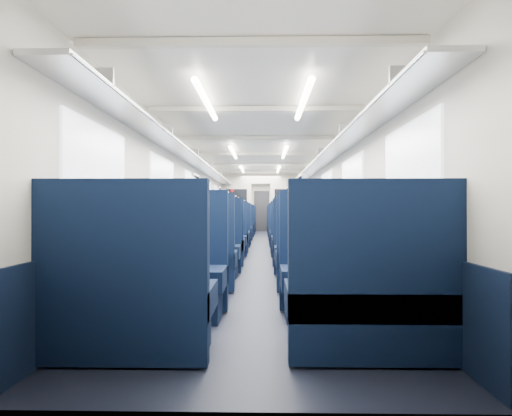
# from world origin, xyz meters

# --- Properties ---
(floor) EXTENTS (2.80, 18.00, 0.01)m
(floor) POSITION_xyz_m (0.00, 0.00, 0.00)
(floor) COLOR black
(floor) RESTS_ON ground
(ceiling) EXTENTS (2.80, 18.00, 0.01)m
(ceiling) POSITION_xyz_m (0.00, 0.00, 2.35)
(ceiling) COLOR white
(ceiling) RESTS_ON wall_left
(wall_left) EXTENTS (0.02, 18.00, 2.35)m
(wall_left) POSITION_xyz_m (-1.40, 0.00, 1.18)
(wall_left) COLOR beige
(wall_left) RESTS_ON floor
(dado_left) EXTENTS (0.03, 17.90, 0.70)m
(dado_left) POSITION_xyz_m (-1.39, 0.00, 0.35)
(dado_left) COLOR black
(dado_left) RESTS_ON floor
(wall_right) EXTENTS (0.02, 18.00, 2.35)m
(wall_right) POSITION_xyz_m (1.40, 0.00, 1.18)
(wall_right) COLOR beige
(wall_right) RESTS_ON floor
(dado_right) EXTENTS (0.03, 17.90, 0.70)m
(dado_right) POSITION_xyz_m (1.39, 0.00, 0.35)
(dado_right) COLOR black
(dado_right) RESTS_ON floor
(wall_far) EXTENTS (2.80, 0.02, 2.35)m
(wall_far) POSITION_xyz_m (0.00, 9.00, 1.18)
(wall_far) COLOR beige
(wall_far) RESTS_ON floor
(luggage_rack_left) EXTENTS (0.36, 17.40, 0.18)m
(luggage_rack_left) POSITION_xyz_m (-1.21, 0.00, 1.97)
(luggage_rack_left) COLOR #B2B5BA
(luggage_rack_left) RESTS_ON wall_left
(luggage_rack_right) EXTENTS (0.36, 17.40, 0.18)m
(luggage_rack_right) POSITION_xyz_m (1.21, 0.00, 1.97)
(luggage_rack_right) COLOR #B2B5BA
(luggage_rack_right) RESTS_ON wall_right
(windows) EXTENTS (2.78, 15.60, 0.75)m
(windows) POSITION_xyz_m (0.00, -0.46, 1.42)
(windows) COLOR white
(windows) RESTS_ON wall_left
(ceiling_fittings) EXTENTS (2.70, 16.06, 0.11)m
(ceiling_fittings) POSITION_xyz_m (0.00, -0.26, 2.29)
(ceiling_fittings) COLOR beige
(ceiling_fittings) RESTS_ON ceiling
(end_door) EXTENTS (0.75, 0.06, 2.00)m
(end_door) POSITION_xyz_m (0.00, 8.94, 1.00)
(end_door) COLOR black
(end_door) RESTS_ON floor
(bulkhead) EXTENTS (2.80, 0.10, 2.35)m
(bulkhead) POSITION_xyz_m (-0.00, 3.43, 1.23)
(bulkhead) COLOR beige
(bulkhead) RESTS_ON floor
(seat_0) EXTENTS (1.14, 0.63, 1.27)m
(seat_0) POSITION_xyz_m (-0.83, -8.28, 0.39)
(seat_0) COLOR #0A1732
(seat_0) RESTS_ON floor
(seat_1) EXTENTS (1.14, 0.63, 1.27)m
(seat_1) POSITION_xyz_m (0.83, -8.24, 0.39)
(seat_1) COLOR #0A1732
(seat_1) RESTS_ON floor
(seat_2) EXTENTS (1.14, 0.63, 1.27)m
(seat_2) POSITION_xyz_m (-0.83, -7.18, 0.39)
(seat_2) COLOR #0A1732
(seat_2) RESTS_ON floor
(seat_3) EXTENTS (1.14, 0.63, 1.27)m
(seat_3) POSITION_xyz_m (0.83, -7.13, 0.39)
(seat_3) COLOR #0A1732
(seat_3) RESTS_ON floor
(seat_4) EXTENTS (1.14, 0.63, 1.27)m
(seat_4) POSITION_xyz_m (-0.83, -5.92, 0.39)
(seat_4) COLOR #0A1732
(seat_4) RESTS_ON floor
(seat_5) EXTENTS (1.14, 0.63, 1.27)m
(seat_5) POSITION_xyz_m (0.83, -5.93, 0.39)
(seat_5) COLOR #0A1732
(seat_5) RESTS_ON floor
(seat_6) EXTENTS (1.14, 0.63, 1.27)m
(seat_6) POSITION_xyz_m (-0.83, -4.76, 0.39)
(seat_6) COLOR #0A1732
(seat_6) RESTS_ON floor
(seat_7) EXTENTS (1.14, 0.63, 1.27)m
(seat_7) POSITION_xyz_m (0.83, -4.89, 0.39)
(seat_7) COLOR #0A1732
(seat_7) RESTS_ON floor
(seat_8) EXTENTS (1.14, 0.63, 1.27)m
(seat_8) POSITION_xyz_m (-0.83, -3.68, 0.39)
(seat_8) COLOR #0A1732
(seat_8) RESTS_ON floor
(seat_9) EXTENTS (1.14, 0.63, 1.27)m
(seat_9) POSITION_xyz_m (0.83, -3.70, 0.39)
(seat_9) COLOR #0A1732
(seat_9) RESTS_ON floor
(seat_10) EXTENTS (1.14, 0.63, 1.27)m
(seat_10) POSITION_xyz_m (-0.83, -2.47, 0.39)
(seat_10) COLOR #0A1732
(seat_10) RESTS_ON floor
(seat_11) EXTENTS (1.14, 0.63, 1.27)m
(seat_11) POSITION_xyz_m (0.83, -2.57, 0.39)
(seat_11) COLOR #0A1732
(seat_11) RESTS_ON floor
(seat_12) EXTENTS (1.14, 0.63, 1.27)m
(seat_12) POSITION_xyz_m (-0.83, -1.43, 0.39)
(seat_12) COLOR #0A1732
(seat_12) RESTS_ON floor
(seat_13) EXTENTS (1.14, 0.63, 1.27)m
(seat_13) POSITION_xyz_m (0.83, -1.45, 0.39)
(seat_13) COLOR #0A1732
(seat_13) RESTS_ON floor
(seat_14) EXTENTS (1.14, 0.63, 1.27)m
(seat_14) POSITION_xyz_m (-0.83, -0.32, 0.39)
(seat_14) COLOR #0A1732
(seat_14) RESTS_ON floor
(seat_15) EXTENTS (1.14, 0.63, 1.27)m
(seat_15) POSITION_xyz_m (0.83, -0.30, 0.39)
(seat_15) COLOR #0A1732
(seat_15) RESTS_ON floor
(seat_16) EXTENTS (1.14, 0.63, 1.27)m
(seat_16) POSITION_xyz_m (-0.83, 0.81, 0.39)
(seat_16) COLOR #0A1732
(seat_16) RESTS_ON floor
(seat_17) EXTENTS (1.14, 0.63, 1.27)m
(seat_17) POSITION_xyz_m (0.83, 0.85, 0.39)
(seat_17) COLOR #0A1732
(seat_17) RESTS_ON floor
(seat_18) EXTENTS (1.14, 0.63, 1.27)m
(seat_18) POSITION_xyz_m (-0.83, 2.12, 0.39)
(seat_18) COLOR #0A1732
(seat_18) RESTS_ON floor
(seat_19) EXTENTS (1.14, 0.63, 1.27)m
(seat_19) POSITION_xyz_m (0.83, 2.16, 0.39)
(seat_19) COLOR #0A1732
(seat_19) RESTS_ON floor
(seat_20) EXTENTS (1.14, 0.63, 1.27)m
(seat_20) POSITION_xyz_m (-0.83, 4.13, 0.39)
(seat_20) COLOR #0A1732
(seat_20) RESTS_ON floor
(seat_21) EXTENTS (1.14, 0.63, 1.27)m
(seat_21) POSITION_xyz_m (0.83, 4.23, 0.39)
(seat_21) COLOR #0A1732
(seat_21) RESTS_ON floor
(seat_22) EXTENTS (1.14, 0.63, 1.27)m
(seat_22) POSITION_xyz_m (-0.83, 5.34, 0.39)
(seat_22) COLOR #0A1732
(seat_22) RESTS_ON floor
(seat_23) EXTENTS (1.14, 0.63, 1.27)m
(seat_23) POSITION_xyz_m (0.83, 5.21, 0.39)
(seat_23) COLOR #0A1732
(seat_23) RESTS_ON floor
(seat_24) EXTENTS (1.14, 0.63, 1.27)m
(seat_24) POSITION_xyz_m (-0.83, 6.35, 0.39)
(seat_24) COLOR #0A1732
(seat_24) RESTS_ON floor
(seat_25) EXTENTS (1.14, 0.63, 1.27)m
(seat_25) POSITION_xyz_m (0.83, 6.43, 0.39)
(seat_25) COLOR #0A1732
(seat_25) RESTS_ON floor
(seat_26) EXTENTS (1.14, 0.63, 1.27)m
(seat_26) POSITION_xyz_m (-0.83, 7.50, 0.39)
(seat_26) COLOR #0A1732
(seat_26) RESTS_ON floor
(seat_27) EXTENTS (1.14, 0.63, 1.27)m
(seat_27) POSITION_xyz_m (0.83, 7.67, 0.39)
(seat_27) COLOR #0A1732
(seat_27) RESTS_ON floor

